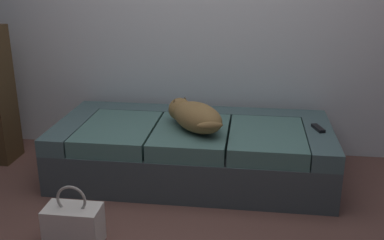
# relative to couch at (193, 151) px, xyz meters

# --- Properties ---
(couch) EXTENTS (2.03, 0.94, 0.42)m
(couch) POSITION_rel_couch_xyz_m (0.00, 0.00, 0.00)
(couch) COLOR #3E474B
(couch) RESTS_ON ground
(dog_tan) EXTENTS (0.51, 0.52, 0.21)m
(dog_tan) POSITION_rel_couch_xyz_m (0.02, -0.12, 0.32)
(dog_tan) COLOR olive
(dog_tan) RESTS_ON couch
(tv_remote) EXTENTS (0.09, 0.16, 0.02)m
(tv_remote) POSITION_rel_couch_xyz_m (0.90, 0.00, 0.22)
(tv_remote) COLOR black
(tv_remote) RESTS_ON couch
(handbag) EXTENTS (0.32, 0.18, 0.38)m
(handbag) POSITION_rel_couch_xyz_m (-0.56, -0.99, -0.08)
(handbag) COLOR silver
(handbag) RESTS_ON ground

